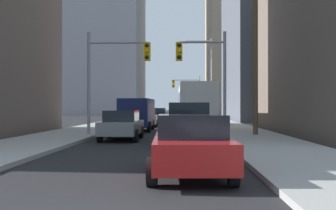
{
  "coord_description": "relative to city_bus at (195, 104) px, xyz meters",
  "views": [
    {
      "loc": [
        1.46,
        -4.44,
        1.71
      ],
      "look_at": [
        0.0,
        38.7,
        1.89
      ],
      "focal_mm": 43.68,
      "sensor_mm": 36.0,
      "label": 1
    }
  ],
  "objects": [
    {
      "name": "sidewalk_left",
      "position": [
        -7.75,
        21.9,
        -1.85
      ],
      "size": [
        3.84,
        160.0,
        0.15
      ],
      "primitive_type": "cube",
      "color": "#9E9E99",
      "rests_on": "ground"
    },
    {
      "name": "pickup_truck_green",
      "position": [
        -0.77,
        -14.41,
        -1.0
      ],
      "size": [
        2.2,
        5.45,
        1.9
      ],
      "color": "#195938",
      "rests_on": "ground"
    },
    {
      "name": "sedan_maroon",
      "position": [
        -0.9,
        15.59,
        -1.16
      ],
      "size": [
        1.95,
        4.22,
        1.52
      ],
      "color": "maroon",
      "rests_on": "ground"
    },
    {
      "name": "cargo_van_navy",
      "position": [
        -4.21,
        -3.79,
        -0.64
      ],
      "size": [
        2.16,
        5.26,
        2.26
      ],
      "color": "#141E4C",
      "rests_on": "ground"
    },
    {
      "name": "sedan_black",
      "position": [
        -4.24,
        27.31,
        -1.16
      ],
      "size": [
        1.96,
        4.27,
        1.52
      ],
      "color": "black",
      "rests_on": "ground"
    },
    {
      "name": "traffic_signal_far_right",
      "position": [
        -0.28,
        23.84,
        2.12
      ],
      "size": [
        3.9,
        0.44,
        6.0
      ],
      "color": "gray",
      "rests_on": "ground"
    },
    {
      "name": "sedan_grey",
      "position": [
        -4.14,
        -11.72,
        -1.16
      ],
      "size": [
        1.95,
        4.23,
        1.52
      ],
      "color": "slate",
      "rests_on": "ground"
    },
    {
      "name": "building_right_far_highrise",
      "position": [
        14.42,
        61.14,
        23.4
      ],
      "size": [
        18.83,
        24.7,
        50.66
      ],
      "primitive_type": "cube",
      "color": "tan",
      "rests_on": "ground"
    },
    {
      "name": "traffic_signal_near_left",
      "position": [
        -4.89,
        -9.2,
        2.11
      ],
      "size": [
        3.65,
        0.44,
        6.0
      ],
      "color": "gray",
      "rests_on": "ground"
    },
    {
      "name": "street_lamp_right",
      "position": [
        1.06,
        2.23,
        2.63
      ],
      "size": [
        2.6,
        0.32,
        7.5
      ],
      "color": "gray",
      "rests_on": "ground"
    },
    {
      "name": "city_bus",
      "position": [
        0.0,
        0.0,
        0.0
      ],
      "size": [
        2.75,
        11.55,
        3.4
      ],
      "color": "silver",
      "rests_on": "ground"
    },
    {
      "name": "sidewalk_right",
      "position": [
        2.7,
        21.9,
        -1.85
      ],
      "size": [
        3.84,
        160.0,
        0.15
      ],
      "primitive_type": "cube",
      "color": "#9E9E99",
      "rests_on": "ground"
    },
    {
      "name": "utility_pole_right",
      "position": [
        3.08,
        -9.39,
        3.26
      ],
      "size": [
        2.2,
        0.28,
        9.82
      ],
      "color": "brown",
      "rests_on": "ground"
    },
    {
      "name": "sedan_beige",
      "position": [
        -4.09,
        2.01,
        -1.16
      ],
      "size": [
        1.97,
        4.27,
        1.52
      ],
      "color": "#C6B793",
      "rests_on": "ground"
    },
    {
      "name": "building_right_mid_block",
      "position": [
        17.8,
        18.87,
        11.11
      ],
      "size": [
        25.86,
        19.53,
        26.07
      ],
      "primitive_type": "cube",
      "color": "#4C515B",
      "rests_on": "ground"
    },
    {
      "name": "sedan_red",
      "position": [
        -0.84,
        -22.52,
        -1.16
      ],
      "size": [
        1.95,
        4.26,
        1.52
      ],
      "color": "maroon",
      "rests_on": "ground"
    },
    {
      "name": "traffic_signal_near_right",
      "position": [
        0.19,
        -9.2,
        2.07
      ],
      "size": [
        2.88,
        0.44,
        6.0
      ],
      "color": "gray",
      "rests_on": "ground"
    }
  ]
}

